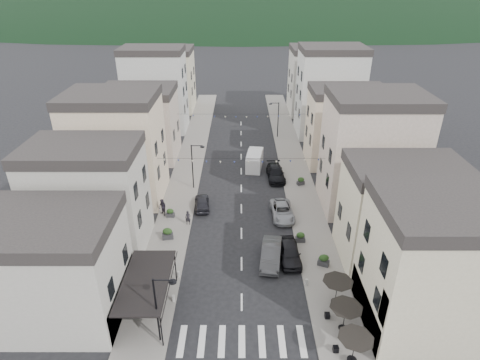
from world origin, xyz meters
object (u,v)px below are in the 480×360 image
at_px(pedestrian_b, 163,207).
at_px(parked_car_e, 202,203).
at_px(parked_car_d, 276,173).
at_px(pedestrian_a, 188,218).
at_px(parked_car_b, 271,254).
at_px(parked_car_c, 282,211).
at_px(delivery_van, 255,160).
at_px(parked_car_a, 290,252).

bearing_deg(pedestrian_b, parked_car_e, 65.79).
distance_m(parked_car_d, pedestrian_a, 15.33).
height_order(parked_car_b, parked_car_c, parked_car_b).
height_order(parked_car_e, delivery_van, delivery_van).
height_order(parked_car_a, parked_car_d, parked_car_a).
distance_m(parked_car_b, parked_car_d, 17.51).
bearing_deg(parked_car_c, pedestrian_b, 176.08).
bearing_deg(parked_car_a, parked_car_c, 87.72).
xyz_separation_m(parked_car_b, pedestrian_b, (-11.68, 8.08, 0.26)).
bearing_deg(delivery_van, parked_car_b, -79.69).
distance_m(parked_car_c, parked_car_e, 9.39).
height_order(parked_car_d, delivery_van, delivery_van).
relative_size(parked_car_b, delivery_van, 0.97).
relative_size(parked_car_b, parked_car_d, 0.96).
relative_size(delivery_van, pedestrian_a, 3.26).
bearing_deg(parked_car_e, pedestrian_b, 15.28).
xyz_separation_m(parked_car_b, parked_car_c, (1.80, 7.90, -0.13)).
bearing_deg(pedestrian_a, parked_car_e, 73.98).
bearing_deg(parked_car_c, parked_car_b, -105.98).
distance_m(delivery_van, pedestrian_a, 16.55).
height_order(parked_car_c, parked_car_d, parked_car_d).
bearing_deg(parked_car_b, parked_car_a, 15.77).
bearing_deg(parked_car_e, parked_car_a, 127.39).
xyz_separation_m(parked_car_c, pedestrian_b, (-13.48, 0.18, 0.39)).
height_order(parked_car_c, delivery_van, delivery_van).
xyz_separation_m(parked_car_e, pedestrian_a, (-1.20, -3.65, 0.24)).
bearing_deg(delivery_van, parked_car_c, -70.32).
xyz_separation_m(parked_car_a, pedestrian_b, (-13.48, 7.82, 0.28)).
xyz_separation_m(parked_car_b, parked_car_e, (-7.40, 9.80, -0.15)).
relative_size(parked_car_a, parked_car_c, 0.93).
bearing_deg(parked_car_d, pedestrian_a, -136.03).
distance_m(parked_car_a, parked_car_c, 7.64).
bearing_deg(parked_car_d, parked_car_c, -93.31).
bearing_deg(parked_car_c, parked_car_e, 165.18).
xyz_separation_m(parked_car_d, pedestrian_a, (-10.40, -11.26, 0.16)).
xyz_separation_m(delivery_van, pedestrian_b, (-10.76, -12.73, -0.09)).
xyz_separation_m(pedestrian_a, pedestrian_b, (-3.08, 1.93, 0.17)).
relative_size(parked_car_a, parked_car_e, 1.17).
height_order(parked_car_a, delivery_van, delivery_van).
bearing_deg(parked_car_c, pedestrian_a, -173.61).
distance_m(parked_car_c, pedestrian_b, 13.49).
relative_size(parked_car_a, pedestrian_a, 2.95).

